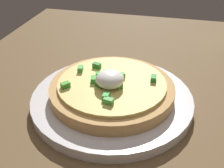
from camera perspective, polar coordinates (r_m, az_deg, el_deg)
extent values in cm
cube|color=brown|center=(37.80, 7.94, -14.39)|extent=(102.82, 76.73, 3.19)
cylinder|color=silver|center=(43.00, 0.00, -3.13)|extent=(24.86, 24.86, 1.56)
cylinder|color=tan|center=(42.03, 0.00, -1.22)|extent=(19.00, 19.00, 1.88)
cylinder|color=#DCC469|center=(41.38, 0.00, 0.16)|extent=(16.37, 16.37, 0.50)
ellipsoid|color=white|center=(39.63, -0.43, 1.04)|extent=(4.09, 4.09, 2.40)
cube|color=green|center=(39.90, 1.70, -0.09)|extent=(1.45, 1.11, 0.80)
cube|color=green|center=(37.39, -1.25, -2.56)|extent=(1.33, 0.89, 0.80)
cube|color=#308031|center=(44.94, -3.19, 3.87)|extent=(1.10, 1.44, 0.80)
cube|color=green|center=(41.13, -3.84, 0.93)|extent=(1.43, 1.07, 0.80)
cube|color=green|center=(42.27, -2.55, 1.91)|extent=(1.08, 1.43, 0.80)
cube|color=green|center=(40.33, -9.65, -0.20)|extent=(1.49, 1.45, 0.80)
cube|color=#338138|center=(40.01, -2.56, -0.02)|extent=(1.32, 1.51, 0.80)
cube|color=#308D35|center=(41.79, 8.62, 1.15)|extent=(1.30, 0.83, 0.80)
cube|color=#4FB450|center=(44.19, -6.60, 3.16)|extent=(1.42, 1.05, 0.80)
cube|color=#51B14E|center=(36.49, -0.72, -3.55)|extent=(1.05, 1.42, 0.80)
cube|color=#54BB42|center=(42.88, -1.02, 2.41)|extent=(1.09, 1.44, 0.80)
cube|color=green|center=(41.98, 1.78, 1.70)|extent=(1.42, 1.50, 0.80)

